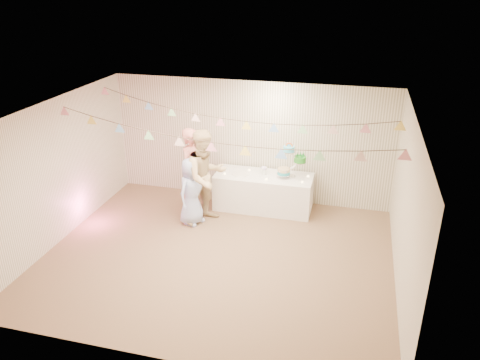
% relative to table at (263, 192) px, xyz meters
% --- Properties ---
extents(floor, '(6.00, 6.00, 0.00)m').
position_rel_table_xyz_m(floor, '(-0.39, -2.03, -0.38)').
color(floor, brown).
rests_on(floor, ground).
extents(ceiling, '(6.00, 6.00, 0.00)m').
position_rel_table_xyz_m(ceiling, '(-0.39, -2.03, 2.22)').
color(ceiling, white).
rests_on(ceiling, ground).
extents(back_wall, '(6.00, 6.00, 0.00)m').
position_rel_table_xyz_m(back_wall, '(-0.39, 0.47, 0.92)').
color(back_wall, silver).
rests_on(back_wall, ground).
extents(front_wall, '(6.00, 6.00, 0.00)m').
position_rel_table_xyz_m(front_wall, '(-0.39, -4.53, 0.92)').
color(front_wall, silver).
rests_on(front_wall, ground).
extents(left_wall, '(5.00, 5.00, 0.00)m').
position_rel_table_xyz_m(left_wall, '(-3.39, -2.03, 0.92)').
color(left_wall, silver).
rests_on(left_wall, ground).
extents(right_wall, '(5.00, 5.00, 0.00)m').
position_rel_table_xyz_m(right_wall, '(2.61, -2.03, 0.92)').
color(right_wall, silver).
rests_on(right_wall, ground).
extents(table, '(2.02, 0.81, 0.76)m').
position_rel_table_xyz_m(table, '(0.00, 0.00, 0.00)').
color(table, white).
rests_on(table, floor).
extents(cake_stand, '(0.62, 0.36, 0.69)m').
position_rel_table_xyz_m(cake_stand, '(0.55, 0.05, 0.72)').
color(cake_stand, silver).
rests_on(cake_stand, table).
extents(cake_bottom, '(0.31, 0.31, 0.15)m').
position_rel_table_xyz_m(cake_bottom, '(0.40, -0.01, 0.46)').
color(cake_bottom, teal).
rests_on(cake_bottom, cake_stand).
extents(cake_middle, '(0.27, 0.27, 0.22)m').
position_rel_table_xyz_m(cake_middle, '(0.73, 0.14, 0.73)').
color(cake_middle, '#21851D').
rests_on(cake_middle, cake_stand).
extents(cake_top_tier, '(0.25, 0.25, 0.19)m').
position_rel_table_xyz_m(cake_top_tier, '(0.49, 0.02, 1.00)').
color(cake_top_tier, '#43B5D5').
rests_on(cake_top_tier, cake_stand).
extents(platter, '(0.38, 0.38, 0.02)m').
position_rel_table_xyz_m(platter, '(-0.48, -0.05, 0.38)').
color(platter, white).
rests_on(platter, table).
extents(posy, '(0.15, 0.15, 0.18)m').
position_rel_table_xyz_m(posy, '(-0.01, 0.05, 0.46)').
color(posy, white).
rests_on(posy, table).
extents(person_adult_a, '(0.61, 0.76, 1.81)m').
position_rel_table_xyz_m(person_adult_a, '(-1.35, -0.50, 0.53)').
color(person_adult_a, '#D5796F').
rests_on(person_adult_a, floor).
extents(person_adult_b, '(1.14, 1.17, 1.91)m').
position_rel_table_xyz_m(person_adult_b, '(-0.99, -0.81, 0.58)').
color(person_adult_b, tan).
rests_on(person_adult_b, floor).
extents(person_child, '(0.66, 0.78, 1.37)m').
position_rel_table_xyz_m(person_child, '(-1.23, -0.96, 0.31)').
color(person_child, '#A2B4E5').
rests_on(person_child, floor).
extents(bunting_back, '(5.60, 1.10, 0.40)m').
position_rel_table_xyz_m(bunting_back, '(-0.39, -0.93, 1.97)').
color(bunting_back, pink).
rests_on(bunting_back, ceiling).
extents(bunting_front, '(5.60, 0.90, 0.36)m').
position_rel_table_xyz_m(bunting_front, '(-0.39, -2.23, 1.94)').
color(bunting_front, '#72A5E5').
rests_on(bunting_front, ceiling).
extents(tealight_0, '(0.04, 0.04, 0.03)m').
position_rel_table_xyz_m(tealight_0, '(-0.80, -0.15, 0.39)').
color(tealight_0, '#FFD88C').
rests_on(tealight_0, table).
extents(tealight_1, '(0.04, 0.04, 0.03)m').
position_rel_table_xyz_m(tealight_1, '(-0.35, 0.18, 0.39)').
color(tealight_1, '#FFD88C').
rests_on(tealight_1, table).
extents(tealight_2, '(0.04, 0.04, 0.03)m').
position_rel_table_xyz_m(tealight_2, '(0.10, -0.22, 0.39)').
color(tealight_2, '#FFD88C').
rests_on(tealight_2, table).
extents(tealight_3, '(0.04, 0.04, 0.03)m').
position_rel_table_xyz_m(tealight_3, '(0.35, 0.22, 0.39)').
color(tealight_3, '#FFD88C').
rests_on(tealight_3, table).
extents(tealight_4, '(0.04, 0.04, 0.03)m').
position_rel_table_xyz_m(tealight_4, '(0.82, -0.18, 0.39)').
color(tealight_4, '#FFD88C').
rests_on(tealight_4, table).
extents(tealight_5, '(0.04, 0.04, 0.03)m').
position_rel_table_xyz_m(tealight_5, '(0.90, 0.15, 0.39)').
color(tealight_5, '#FFD88C').
rests_on(tealight_5, table).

